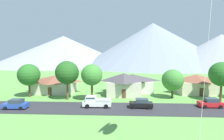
{
  "coord_description": "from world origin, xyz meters",
  "views": [
    {
      "loc": [
        0.06,
        -3.12,
        9.74
      ],
      "look_at": [
        -1.17,
        21.39,
        7.6
      ],
      "focal_mm": 28.58,
      "sensor_mm": 36.0,
      "label": 1
    }
  ],
  "objects": [
    {
      "name": "tree_center",
      "position": [
        20.93,
        34.58,
        5.66
      ],
      "size": [
        5.09,
        5.09,
        8.23
      ],
      "color": "brown",
      "rests_on": "ground"
    },
    {
      "name": "parked_car_black_east_end",
      "position": [
        3.76,
        28.79,
        0.87
      ],
      "size": [
        4.28,
        2.23,
        1.68
      ],
      "color": "black",
      "rests_on": "road_strip"
    },
    {
      "name": "house_left_center",
      "position": [
        -16.81,
        41.46,
        2.27
      ],
      "size": [
        10.71,
        7.99,
        4.39
      ],
      "color": "beige",
      "rests_on": "ground"
    },
    {
      "name": "parked_car_red_west_end",
      "position": [
        16.54,
        29.77,
        0.87
      ],
      "size": [
        4.23,
        2.14,
        1.68
      ],
      "color": "red",
      "rests_on": "road_strip"
    },
    {
      "name": "mountain_west_ridge",
      "position": [
        26.35,
        148.05,
        17.81
      ],
      "size": [
        120.93,
        120.93,
        35.63
      ],
      "primitive_type": "cone",
      "color": "gray",
      "rests_on": "ground"
    },
    {
      "name": "road_strip",
      "position": [
        0.0,
        28.26,
        0.04
      ],
      "size": [
        160.0,
        7.53,
        0.08
      ],
      "primitive_type": "cube",
      "color": "#2D2D33",
      "rests_on": "ground"
    },
    {
      "name": "tree_right_of_center",
      "position": [
        -6.02,
        33.68,
        5.47
      ],
      "size": [
        4.49,
        4.49,
        7.74
      ],
      "color": "brown",
      "rests_on": "ground"
    },
    {
      "name": "tree_near_left",
      "position": [
        -20.94,
        36.29,
        5.1
      ],
      "size": [
        4.98,
        4.98,
        7.61
      ],
      "color": "#4C3823",
      "rests_on": "ground"
    },
    {
      "name": "mountain_far_west_ridge",
      "position": [
        67.5,
        121.76,
        11.66
      ],
      "size": [
        81.84,
        81.84,
        23.32
      ],
      "primitive_type": "cone",
      "color": "#8E939E",
      "rests_on": "ground"
    },
    {
      "name": "mountain_east_ridge",
      "position": [
        -52.95,
        160.06,
        13.31
      ],
      "size": [
        121.13,
        121.13,
        26.63
      ],
      "primitive_type": "cone",
      "color": "#8E939E",
      "rests_on": "ground"
    },
    {
      "name": "house_leftmost",
      "position": [
        0.74,
        39.45,
        2.72
      ],
      "size": [
        8.4,
        7.46,
        5.25
      ],
      "color": "beige",
      "rests_on": "ground"
    },
    {
      "name": "pickup_truck_white_west_side",
      "position": [
        -4.45,
        28.95,
        1.06
      ],
      "size": [
        5.25,
        2.42,
        1.99
      ],
      "color": "white",
      "rests_on": "road_strip"
    },
    {
      "name": "tree_near_right",
      "position": [
        -11.44,
        34.2,
        5.85
      ],
      "size": [
        5.02,
        5.02,
        8.38
      ],
      "color": "brown",
      "rests_on": "ground"
    },
    {
      "name": "house_right_center",
      "position": [
        18.81,
        41.83,
        2.49
      ],
      "size": [
        9.5,
        6.93,
        4.81
      ],
      "color": "beige",
      "rests_on": "ground"
    },
    {
      "name": "house_rightmost",
      "position": [
        3.13,
        43.55,
        2.36
      ],
      "size": [
        10.64,
        7.41,
        4.55
      ],
      "color": "silver",
      "rests_on": "ground"
    },
    {
      "name": "tree_left_of_center",
      "position": [
        11.48,
        36.46,
        4.1
      ],
      "size": [
        4.74,
        4.74,
        6.48
      ],
      "color": "#4C3823",
      "rests_on": "ground"
    },
    {
      "name": "parked_car_blue_mid_west",
      "position": [
        -18.69,
        27.16,
        0.87
      ],
      "size": [
        4.28,
        2.23,
        1.68
      ],
      "color": "#2847A8",
      "rests_on": "road_strip"
    }
  ]
}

